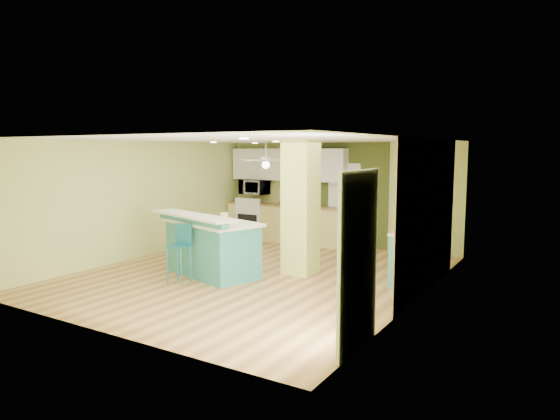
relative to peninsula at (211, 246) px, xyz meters
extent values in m
cube|color=olive|center=(0.71, 0.46, -0.55)|extent=(6.00, 7.00, 0.01)
cube|color=white|center=(0.71, 0.46, 1.96)|extent=(6.00, 7.00, 0.01)
cube|color=#C8D170|center=(0.71, 3.96, 0.71)|extent=(6.00, 0.01, 2.50)
cube|color=#C8D170|center=(0.71, -3.05, 0.71)|extent=(6.00, 0.01, 2.50)
cube|color=#C8D170|center=(-2.29, 0.46, 0.71)|extent=(0.01, 7.00, 2.50)
cube|color=#C8D170|center=(3.72, 0.46, 0.71)|extent=(0.01, 7.00, 2.50)
cube|color=#927253|center=(3.70, 1.06, 0.71)|extent=(0.02, 3.40, 2.50)
cube|color=#404C1E|center=(0.91, 3.94, 0.71)|extent=(2.20, 0.02, 2.50)
cube|color=white|center=(0.91, 3.92, 0.46)|extent=(0.82, 0.05, 2.00)
cube|color=silver|center=(3.68, -1.84, 0.51)|extent=(0.04, 1.08, 2.10)
cube|color=#D9E168|center=(1.36, 0.96, 0.71)|extent=(0.55, 0.55, 2.50)
cube|color=#DBCD72|center=(-0.59, 3.66, -0.09)|extent=(3.20, 0.60, 0.90)
cube|color=olive|center=(-0.59, 3.66, 0.38)|extent=(3.25, 0.63, 0.04)
cube|color=white|center=(-1.54, 3.66, -0.09)|extent=(0.76, 0.64, 0.90)
cube|color=black|center=(-1.54, 3.33, -0.12)|extent=(0.59, 0.02, 0.50)
cube|color=white|center=(-1.54, 3.36, 0.45)|extent=(0.76, 0.06, 0.18)
cube|color=white|center=(-0.59, 3.78, 1.41)|extent=(3.20, 0.34, 0.80)
imported|color=white|center=(-1.54, 3.66, 0.81)|extent=(0.70, 0.48, 0.39)
cylinder|color=white|center=(-0.39, 2.46, 1.76)|extent=(0.03, 0.03, 0.40)
cylinder|color=white|center=(-0.39, 2.46, 1.56)|extent=(0.24, 0.24, 0.10)
sphere|color=white|center=(-0.39, 2.46, 1.44)|extent=(0.18, 0.18, 0.18)
cylinder|color=silver|center=(3.36, 1.21, 1.65)|extent=(0.01, 0.01, 0.62)
sphere|color=white|center=(3.36, 1.21, 1.34)|extent=(0.14, 0.14, 0.14)
cube|color=brown|center=(3.68, 1.26, 1.01)|extent=(0.03, 0.90, 0.70)
cube|color=teal|center=(0.01, 0.02, -0.06)|extent=(2.01, 1.40, 0.96)
cube|color=white|center=(0.01, 0.02, 0.45)|extent=(2.14, 1.53, 0.05)
cube|color=teal|center=(-0.12, -0.39, 0.54)|extent=(2.01, 0.74, 0.14)
cube|color=white|center=(-0.12, -0.39, 0.61)|extent=(2.23, 1.07, 0.04)
cylinder|color=teal|center=(-0.25, -0.89, -0.22)|extent=(0.02, 0.02, 0.64)
cylinder|color=teal|center=(0.03, -0.86, -0.22)|extent=(0.02, 0.02, 0.64)
cylinder|color=teal|center=(-0.29, -0.61, -0.22)|extent=(0.02, 0.02, 0.64)
cylinder|color=teal|center=(0.00, -0.58, -0.22)|extent=(0.02, 0.02, 0.64)
cube|color=teal|center=(-0.13, -0.74, 0.11)|extent=(0.38, 0.38, 0.03)
cube|color=teal|center=(-0.14, -0.58, 0.31)|extent=(0.34, 0.07, 0.36)
cube|color=teal|center=(3.41, 1.51, -0.09)|extent=(0.58, 1.40, 0.90)
cube|color=white|center=(3.41, 1.51, 0.38)|extent=(0.62, 1.46, 0.04)
imported|color=#342115|center=(-0.52, 3.59, 0.44)|extent=(0.41, 0.41, 0.08)
cylinder|color=yellow|center=(0.18, 0.16, 0.55)|extent=(0.15, 0.15, 0.15)
camera|label=1|loc=(5.85, -7.10, 1.78)|focal=32.00mm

